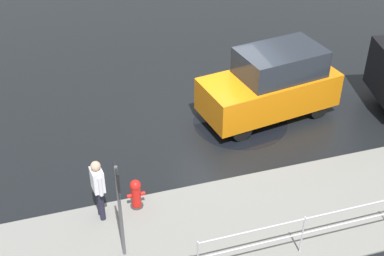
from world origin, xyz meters
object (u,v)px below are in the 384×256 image
Objects in this scene: moving_hatchback at (272,84)px; pedestrian at (98,186)px; sign_post at (119,199)px; fire_hydrant at (136,194)px.

pedestrian is (5.40, 2.85, -0.07)m from moving_hatchback.
fire_hydrant is at bearing -112.33° from sign_post.
sign_post is (5.12, 4.11, 0.55)m from moving_hatchback.
moving_hatchback is 5.36m from fire_hydrant.
sign_post reaches higher than pedestrian.
fire_hydrant is 1.88m from sign_post.
moving_hatchback is 6.59m from sign_post.
moving_hatchback is 6.11m from pedestrian.
moving_hatchback is 5.13× the size of fire_hydrant.
fire_hydrant is at bearing -172.83° from pedestrian.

